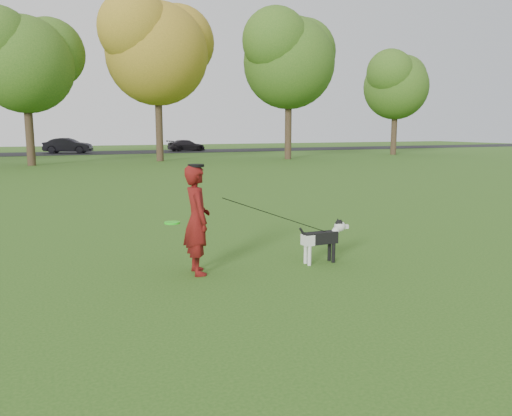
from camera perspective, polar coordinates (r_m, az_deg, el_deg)
name	(u,v)px	position (r m, az deg, el deg)	size (l,w,h in m)	color
ground	(271,262)	(8.47, 1.67, -6.15)	(120.00, 120.00, 0.00)	#285116
road	(83,153)	(47.59, -19.18, 5.96)	(120.00, 7.00, 0.02)	black
man	(197,220)	(7.68, -6.77, -1.36)	(0.61, 0.40, 1.69)	#5A0D0C
dog	(324,237)	(8.39, 7.75, -3.26)	(0.96, 0.19, 0.73)	black
car_mid	(68,146)	(47.49, -20.70, 6.69)	(1.42, 4.06, 1.34)	black
car_right	(187,145)	(49.20, -7.94, 7.10)	(1.51, 3.70, 1.08)	black
man_held_items	(277,216)	(8.01, 2.46, -0.91)	(2.77, 0.35, 1.21)	#23E31C
tree_row	(70,42)	(33.93, -20.53, 17.35)	(51.74, 8.86, 12.01)	#38281C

